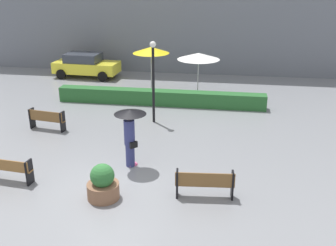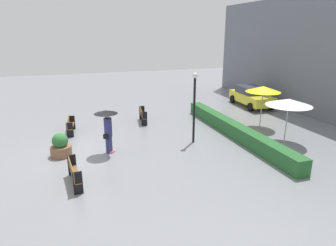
% 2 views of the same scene
% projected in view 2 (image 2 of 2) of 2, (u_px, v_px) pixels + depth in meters
% --- Properties ---
extents(ground_plane, '(60.00, 60.00, 0.00)m').
position_uv_depth(ground_plane, '(81.00, 153.00, 14.48)').
color(ground_plane, gray).
extents(bench_near_left, '(1.63, 0.52, 0.84)m').
position_uv_depth(bench_near_left, '(70.00, 125.00, 17.26)').
color(bench_near_left, olive).
rests_on(bench_near_left, ground).
extents(bench_near_right, '(1.82, 0.50, 0.89)m').
position_uv_depth(bench_near_right, '(74.00, 172.00, 11.43)').
color(bench_near_right, brown).
rests_on(bench_near_right, ground).
extents(bench_far_left, '(1.69, 0.59, 0.90)m').
position_uv_depth(bench_far_left, '(142.00, 114.00, 19.35)').
color(bench_far_left, brown).
rests_on(bench_far_left, ground).
extents(pedestrian_with_umbrella, '(1.11, 1.11, 2.16)m').
position_uv_depth(pedestrian_with_umbrella, '(107.00, 124.00, 14.15)').
color(pedestrian_with_umbrella, navy).
rests_on(pedestrian_with_umbrella, ground).
extents(planter_pot, '(0.99, 0.99, 1.14)m').
position_uv_depth(planter_pot, '(61.00, 146.00, 14.06)').
color(planter_pot, brown).
rests_on(planter_pot, ground).
extents(lamp_post, '(0.28, 0.28, 3.73)m').
position_uv_depth(lamp_post, '(194.00, 100.00, 15.32)').
color(lamp_post, black).
rests_on(lamp_post, ground).
extents(patio_umbrella_yellow, '(2.08, 2.08, 2.58)m').
position_uv_depth(patio_umbrella_yellow, '(263.00, 89.00, 17.79)').
color(patio_umbrella_yellow, silver).
rests_on(patio_umbrella_yellow, ground).
extents(patio_umbrella_white, '(2.34, 2.34, 2.39)m').
position_uv_depth(patio_umbrella_white, '(289.00, 102.00, 15.26)').
color(patio_umbrella_white, silver).
rests_on(patio_umbrella_white, ground).
extents(hedge_strip, '(10.86, 0.70, 0.77)m').
position_uv_depth(hedge_strip, '(234.00, 130.00, 16.80)').
color(hedge_strip, '#28602D').
rests_on(hedge_strip, ground).
extents(parked_car, '(4.29, 2.17, 1.57)m').
position_uv_depth(parked_car, '(251.00, 96.00, 23.50)').
color(parked_car, yellow).
rests_on(parked_car, ground).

